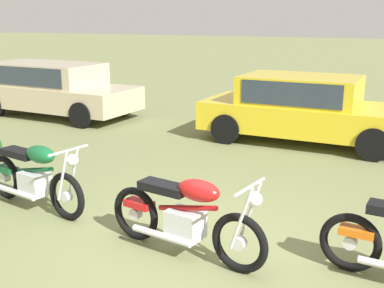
{
  "coord_description": "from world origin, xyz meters",
  "views": [
    {
      "loc": [
        2.11,
        -4.81,
        2.65
      ],
      "look_at": [
        -0.71,
        1.56,
        0.83
      ],
      "focal_mm": 45.8,
      "sensor_mm": 36.0,
      "label": 1
    }
  ],
  "objects_px": {
    "car_yellow": "(303,105)",
    "motorcycle_red": "(185,216)",
    "motorcycle_green": "(34,176)",
    "car_beige": "(52,85)"
  },
  "relations": [
    {
      "from": "motorcycle_green",
      "to": "motorcycle_red",
      "type": "xyz_separation_m",
      "value": [
        2.52,
        -0.41,
        -0.0
      ]
    },
    {
      "from": "motorcycle_red",
      "to": "motorcycle_green",
      "type": "bearing_deg",
      "value": -179.13
    },
    {
      "from": "motorcycle_green",
      "to": "motorcycle_red",
      "type": "distance_m",
      "value": 2.55
    },
    {
      "from": "motorcycle_green",
      "to": "car_beige",
      "type": "xyz_separation_m",
      "value": [
        -4.2,
        5.52,
        0.35
      ]
    },
    {
      "from": "motorcycle_green",
      "to": "car_yellow",
      "type": "height_order",
      "value": "car_yellow"
    },
    {
      "from": "car_yellow",
      "to": "motorcycle_red",
      "type": "bearing_deg",
      "value": -89.05
    },
    {
      "from": "car_beige",
      "to": "car_yellow",
      "type": "height_order",
      "value": "same"
    },
    {
      "from": "car_beige",
      "to": "motorcycle_green",
      "type": "bearing_deg",
      "value": -49.2
    },
    {
      "from": "motorcycle_green",
      "to": "car_beige",
      "type": "height_order",
      "value": "car_beige"
    },
    {
      "from": "motorcycle_red",
      "to": "car_beige",
      "type": "bearing_deg",
      "value": 148.68
    }
  ]
}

